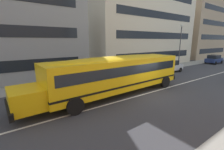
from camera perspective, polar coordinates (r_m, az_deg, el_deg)
name	(u,v)px	position (r m, az deg, el deg)	size (l,w,h in m)	color
ground_plane	(147,93)	(13.30, 12.75, -6.59)	(400.00, 400.00, 0.00)	#38383D
sidewalk_far	(101,77)	(18.75, -4.02, -0.74)	(120.00, 3.00, 0.01)	gray
lane_centreline	(147,93)	(13.30, 12.75, -6.58)	(110.00, 0.16, 0.01)	silver
school_bus	(116,72)	(12.35, 1.65, 1.07)	(13.89, 3.36, 3.09)	yellow
parked_car_dark_blue_end_of_row	(214,59)	(35.62, 33.29, 4.88)	(3.91, 1.89, 1.64)	navy
parked_car_silver_by_entrance	(170,66)	(23.07, 20.37, 3.12)	(3.90, 1.89, 1.64)	#B7BABF
street_lamp	(180,41)	(28.68, 23.80, 11.49)	(0.44, 0.44, 6.80)	#38383D
apartment_block_far_centre	(137,28)	(31.32, 9.04, 16.64)	(21.16, 10.70, 13.30)	beige
apartment_block_far_right	(189,26)	(48.70, 26.41, 15.87)	(15.25, 13.18, 16.50)	tan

